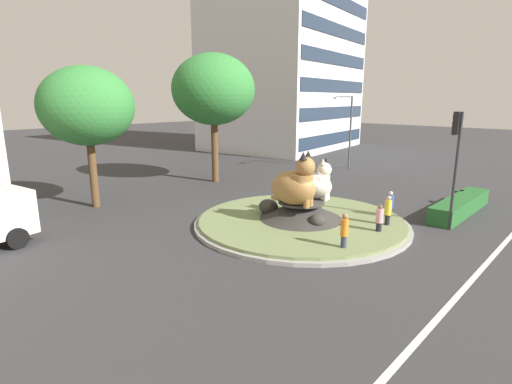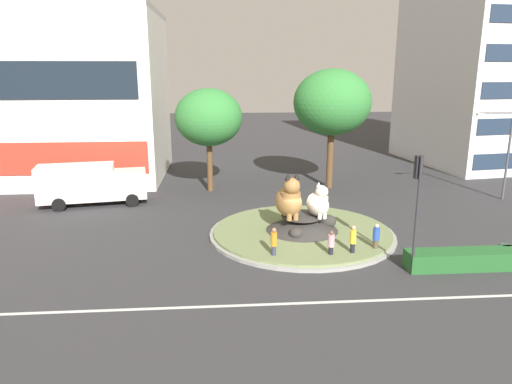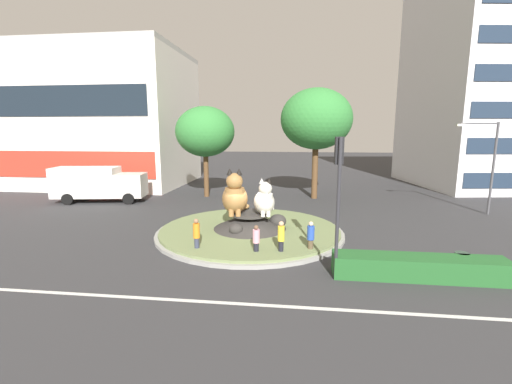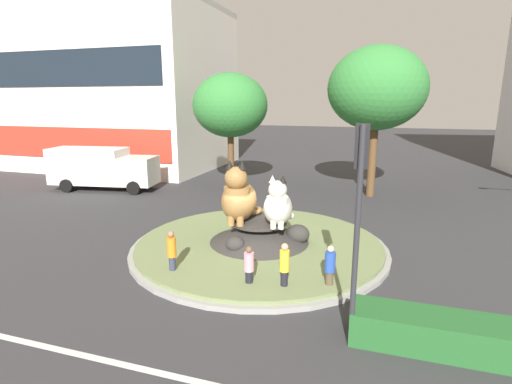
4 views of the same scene
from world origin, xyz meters
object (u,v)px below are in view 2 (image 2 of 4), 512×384
(shophouse_block, at_px, (29,96))
(second_tree_near_tower, at_px, (332,103))
(streetlight_arm, at_px, (504,148))
(broadleaf_tree_behind_island, at_px, (209,118))
(cat_statue_white, at_px, (318,203))
(pedestrian_pink_shirt, at_px, (331,245))
(pedestrian_orange_shirt, at_px, (274,243))
(pedestrian_blue_shirt, at_px, (376,238))
(traffic_light_mast, at_px, (417,194))
(pedestrian_yellow_shirt, at_px, (353,241))
(litter_bin, at_px, (504,253))
(delivery_box_truck, at_px, (90,183))
(cat_statue_tabby, at_px, (289,200))

(shophouse_block, distance_m, second_tree_near_tower, 26.03)
(streetlight_arm, bearing_deg, broadleaf_tree_behind_island, -7.94)
(cat_statue_white, bearing_deg, pedestrian_pink_shirt, -13.09)
(broadleaf_tree_behind_island, bearing_deg, second_tree_near_tower, 1.87)
(streetlight_arm, height_order, pedestrian_orange_shirt, streetlight_arm)
(pedestrian_blue_shirt, bearing_deg, pedestrian_pink_shirt, -88.76)
(second_tree_near_tower, height_order, pedestrian_pink_shirt, second_tree_near_tower)
(broadleaf_tree_behind_island, bearing_deg, streetlight_arm, -11.19)
(shophouse_block, bearing_deg, streetlight_arm, -16.09)
(streetlight_arm, bearing_deg, shophouse_block, -13.02)
(cat_statue_white, xyz_separation_m, streetlight_arm, (14.97, 6.94, 1.86))
(traffic_light_mast, height_order, broadleaf_tree_behind_island, broadleaf_tree_behind_island)
(traffic_light_mast, relative_size, pedestrian_orange_shirt, 3.21)
(traffic_light_mast, relative_size, pedestrian_yellow_shirt, 3.21)
(traffic_light_mast, xyz_separation_m, pedestrian_blue_shirt, (-0.88, 2.55, -3.02))
(litter_bin, bearing_deg, streetlight_arm, 60.53)
(shophouse_block, bearing_deg, litter_bin, -35.62)
(pedestrian_pink_shirt, bearing_deg, pedestrian_blue_shirt, -124.93)
(delivery_box_truck, bearing_deg, second_tree_near_tower, 2.37)
(shophouse_block, distance_m, broadleaf_tree_behind_island, 17.01)
(second_tree_near_tower, xyz_separation_m, pedestrian_orange_shirt, (-6.22, -14.88, -5.89))
(delivery_box_truck, bearing_deg, shophouse_block, 116.85)
(cat_statue_tabby, distance_m, broadleaf_tree_behind_island, 12.58)
(cat_statue_tabby, distance_m, litter_bin, 11.30)
(cat_statue_white, relative_size, pedestrian_yellow_shirt, 1.27)
(broadleaf_tree_behind_island, height_order, pedestrian_yellow_shirt, broadleaf_tree_behind_island)
(cat_statue_white, relative_size, traffic_light_mast, 0.39)
(litter_bin, bearing_deg, pedestrian_orange_shirt, 175.42)
(pedestrian_yellow_shirt, distance_m, pedestrian_blue_shirt, 1.48)
(traffic_light_mast, xyz_separation_m, broadleaf_tree_behind_island, (-9.70, 16.56, 1.88))
(traffic_light_mast, height_order, shophouse_block, shophouse_block)
(traffic_light_mast, xyz_separation_m, shophouse_block, (-25.33, 23.13, 3.25))
(litter_bin, bearing_deg, cat_statue_white, 153.29)
(second_tree_near_tower, xyz_separation_m, streetlight_arm, (11.67, -4.53, -2.97))
(cat_statue_white, relative_size, shophouse_block, 0.10)
(traffic_light_mast, bearing_deg, pedestrian_orange_shirt, 67.33)
(pedestrian_blue_shirt, distance_m, litter_bin, 6.31)
(pedestrian_blue_shirt, bearing_deg, cat_statue_white, -152.44)
(pedestrian_orange_shirt, bearing_deg, broadleaf_tree_behind_island, -10.49)
(shophouse_block, bearing_deg, pedestrian_yellow_shirt, -42.27)
(cat_statue_tabby, bearing_deg, streetlight_arm, 103.30)
(pedestrian_orange_shirt, distance_m, delivery_box_truck, 16.22)
(cat_statue_white, bearing_deg, broadleaf_tree_behind_island, -162.74)
(broadleaf_tree_behind_island, distance_m, pedestrian_orange_shirt, 15.72)
(broadleaf_tree_behind_island, height_order, second_tree_near_tower, second_tree_near_tower)
(traffic_light_mast, distance_m, streetlight_arm, 16.94)
(pedestrian_pink_shirt, relative_size, pedestrian_orange_shirt, 0.89)
(cat_statue_white, xyz_separation_m, second_tree_near_tower, (3.29, 11.47, 4.83))
(pedestrian_blue_shirt, bearing_deg, shophouse_block, -143.52)
(streetlight_arm, distance_m, pedestrian_yellow_shirt, 17.53)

